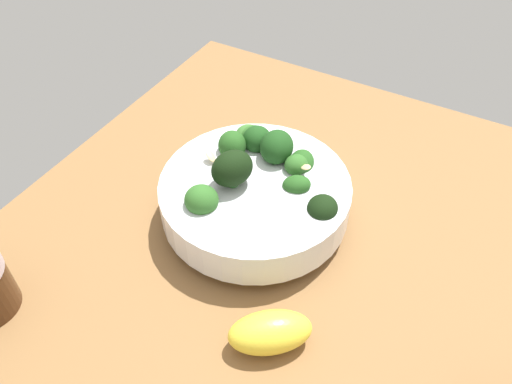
% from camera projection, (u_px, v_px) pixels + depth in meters
% --- Properties ---
extents(ground_plane, '(0.66, 0.66, 0.03)m').
position_uv_depth(ground_plane, '(297.00, 243.00, 0.60)').
color(ground_plane, brown).
extents(bowl_of_broccoli, '(0.22, 0.22, 0.11)m').
position_uv_depth(bowl_of_broccoli, '(256.00, 190.00, 0.59)').
color(bowl_of_broccoli, white).
rests_on(bowl_of_broccoli, ground_plane).
extents(lemon_wedge, '(0.09, 0.08, 0.04)m').
position_uv_depth(lemon_wedge, '(270.00, 332.00, 0.48)').
color(lemon_wedge, yellow).
rests_on(lemon_wedge, ground_plane).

